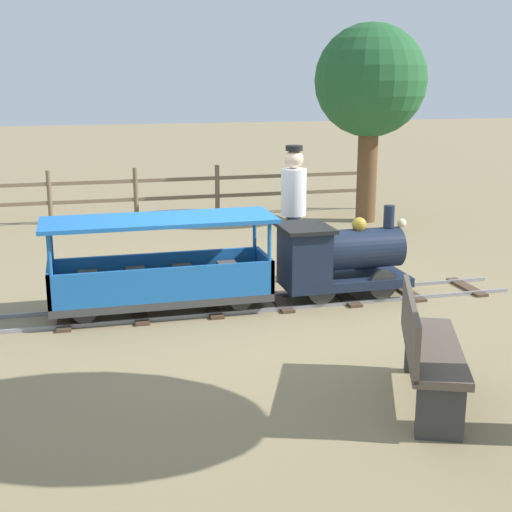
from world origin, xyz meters
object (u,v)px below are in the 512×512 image
at_px(passenger_car, 161,274).
at_px(conductor_person, 293,202).
at_px(locomotive, 338,257).
at_px(oak_tree_near, 370,83).
at_px(park_bench, 426,350).

bearing_deg(passenger_car, conductor_person, 116.60).
distance_m(passenger_car, conductor_person, 1.96).
bearing_deg(conductor_person, passenger_car, -63.40).
bearing_deg(locomotive, conductor_person, -163.44).
distance_m(passenger_car, oak_tree_near, 5.91).
bearing_deg(conductor_person, locomotive, 16.56).
bearing_deg(locomotive, park_bench, -6.03).
xyz_separation_m(locomotive, oak_tree_near, (-3.97, 2.02, 1.80)).
bearing_deg(oak_tree_near, locomotive, -26.95).
bearing_deg(oak_tree_near, conductor_person, -35.99).
relative_size(locomotive, park_bench, 1.07).
height_order(conductor_person, park_bench, conductor_person).
xyz_separation_m(locomotive, park_bench, (2.56, -0.27, -0.07)).
relative_size(passenger_car, conductor_person, 1.45).
relative_size(locomotive, oak_tree_near, 0.45).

